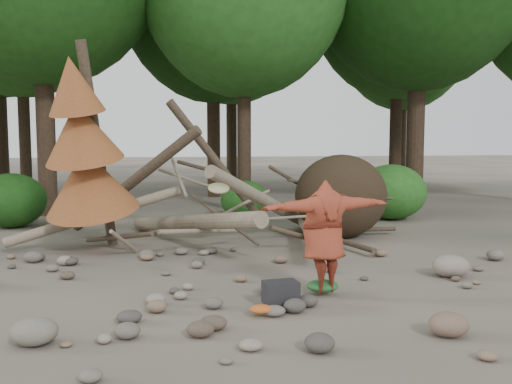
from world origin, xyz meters
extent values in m
plane|color=#514C44|center=(0.00, 0.00, 0.00)|extent=(120.00, 120.00, 0.00)
ellipsoid|color=#332619|center=(2.60, 4.30, 0.99)|extent=(2.20, 1.87, 1.98)
cylinder|color=gray|center=(-1.00, 3.70, 0.55)|extent=(2.61, 5.11, 1.08)
cylinder|color=gray|center=(0.80, 4.20, 0.90)|extent=(3.18, 3.71, 1.90)
cylinder|color=brown|center=(-2.20, 4.60, 1.40)|extent=(3.08, 1.91, 2.49)
cylinder|color=gray|center=(1.60, 3.50, 0.35)|extent=(1.13, 4.98, 0.43)
cylinder|color=brown|center=(-0.30, 4.80, 1.80)|extent=(2.39, 1.03, 2.89)
cylinder|color=gray|center=(-3.00, 4.00, 0.70)|extent=(3.71, 0.86, 1.20)
cylinder|color=#4C3F30|center=(-2.50, 3.50, 0.30)|extent=(1.52, 1.70, 0.49)
cylinder|color=gray|center=(0.20, 4.40, 0.80)|extent=(1.57, 0.85, 0.69)
cylinder|color=#4C3F30|center=(1.80, 4.90, 1.20)|extent=(1.92, 1.25, 1.10)
cylinder|color=gray|center=(-1.20, 4.20, 1.50)|extent=(0.37, 1.42, 0.85)
cylinder|color=#4C3F30|center=(2.20, 3.20, 0.15)|extent=(0.79, 2.54, 0.12)
cylinder|color=gray|center=(-0.80, 3.10, 0.45)|extent=(1.78, 1.11, 0.29)
cylinder|color=#4C3F30|center=(-2.90, 3.80, 2.20)|extent=(0.67, 1.13, 4.35)
cone|color=brown|center=(-3.06, 3.49, 1.50)|extent=(2.06, 2.13, 1.86)
cone|color=brown|center=(-3.16, 3.28, 2.50)|extent=(1.71, 1.78, 1.65)
cone|color=brown|center=(-3.26, 3.09, 3.40)|extent=(1.23, 1.30, 1.41)
cylinder|color=#38281C|center=(-5.00, 9.50, 4.48)|extent=(0.56, 0.56, 8.96)
cylinder|color=#38281C|center=(1.00, 9.20, 3.57)|extent=(0.44, 0.44, 7.14)
cylinder|color=#38281C|center=(7.00, 9.80, 4.72)|extent=(0.60, 0.60, 9.45)
cylinder|color=#38281C|center=(-6.50, 13.50, 3.78)|extent=(0.42, 0.42, 7.56)
cylinder|color=#38281C|center=(0.50, 14.20, 4.27)|extent=(0.52, 0.52, 8.54)
cylinder|color=#38281C|center=(8.00, 13.80, 4.06)|extent=(0.50, 0.50, 8.12)
cylinder|color=#38281C|center=(2.00, 20.50, 4.38)|extent=(0.54, 0.54, 8.75)
ellipsoid|color=#296720|center=(2.00, 20.50, 9.00)|extent=(8.00, 8.00, 10.00)
cylinder|color=#38281C|center=(11.00, 20.00, 3.92)|extent=(0.46, 0.46, 7.84)
ellipsoid|color=#215719|center=(11.00, 20.00, 8.06)|extent=(7.17, 7.17, 8.60)
ellipsoid|color=#184512|center=(-5.50, 7.20, 0.72)|extent=(1.80, 1.80, 1.44)
ellipsoid|color=#215719|center=(0.80, 7.80, 0.56)|extent=(1.40, 1.40, 1.12)
ellipsoid|color=#296720|center=(5.00, 7.00, 0.80)|extent=(2.00, 2.00, 1.60)
imported|color=maroon|center=(0.79, -0.49, 0.92)|extent=(2.13, 0.91, 1.68)
cylinder|color=tan|center=(-0.80, -0.73, 1.68)|extent=(0.39, 0.37, 0.17)
cube|color=black|center=(0.04, -0.94, 0.16)|extent=(0.51, 0.37, 0.32)
ellipsoid|color=#235928|center=(0.80, -0.41, 0.09)|extent=(0.49, 0.41, 0.18)
ellipsoid|color=#BA5420|center=(-0.30, -1.29, 0.06)|extent=(0.31, 0.25, 0.11)
ellipsoid|color=slate|center=(-3.06, -1.88, 0.16)|extent=(0.54, 0.48, 0.32)
ellipsoid|color=brown|center=(1.79, -2.39, 0.15)|extent=(0.49, 0.44, 0.29)
ellipsoid|color=gray|center=(3.28, 0.31, 0.19)|extent=(0.63, 0.57, 0.38)
camera|label=1|loc=(-1.59, -8.58, 2.39)|focal=40.00mm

